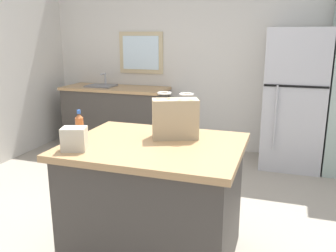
# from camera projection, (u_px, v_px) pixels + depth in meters

# --- Properties ---
(ground) EXTENTS (6.45, 6.45, 0.00)m
(ground) POSITION_uv_depth(u_px,v_px,m) (171.00, 242.00, 2.86)
(ground) COLOR #9E9384
(back_wall) EXTENTS (5.37, 0.13, 2.75)m
(back_wall) POSITION_uv_depth(u_px,v_px,m) (227.00, 53.00, 4.89)
(back_wall) COLOR silver
(back_wall) RESTS_ON ground
(kitchen_island) EXTENTS (1.21, 0.96, 0.89)m
(kitchen_island) POSITION_uv_depth(u_px,v_px,m) (155.00, 201.00, 2.58)
(kitchen_island) COLOR #423D38
(kitchen_island) RESTS_ON ground
(refrigerator) EXTENTS (0.71, 0.71, 1.70)m
(refrigerator) POSITION_uv_depth(u_px,v_px,m) (294.00, 99.00, 4.36)
(refrigerator) COLOR #B7B7BC
(refrigerator) RESTS_ON ground
(sink_counter) EXTENTS (1.53, 0.61, 1.07)m
(sink_counter) POSITION_uv_depth(u_px,v_px,m) (116.00, 116.00, 5.26)
(sink_counter) COLOR #423D38
(sink_counter) RESTS_ON ground
(shopping_bag) EXTENTS (0.36, 0.27, 0.33)m
(shopping_bag) POSITION_uv_depth(u_px,v_px,m) (175.00, 118.00, 2.56)
(shopping_bag) COLOR tan
(shopping_bag) RESTS_ON kitchen_island
(small_box) EXTENTS (0.19, 0.16, 0.15)m
(small_box) POSITION_uv_depth(u_px,v_px,m) (74.00, 139.00, 2.30)
(small_box) COLOR beige
(small_box) RESTS_ON kitchen_island
(bottle) EXTENTS (0.06, 0.06, 0.23)m
(bottle) POSITION_uv_depth(u_px,v_px,m) (80.00, 127.00, 2.49)
(bottle) COLOR #C66633
(bottle) RESTS_ON kitchen_island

